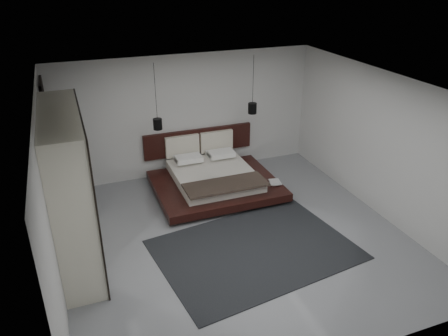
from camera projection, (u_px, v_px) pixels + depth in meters
name	position (u px, v px, depth m)	size (l,w,h in m)	color
floor	(235.00, 236.00, 8.05)	(6.00, 6.00, 0.00)	gray
ceiling	(237.00, 88.00, 6.85)	(6.00, 6.00, 0.00)	white
wall_back	(187.00, 116.00, 9.98)	(6.00, 6.00, 0.00)	silver
wall_front	(337.00, 275.00, 4.91)	(6.00, 6.00, 0.00)	silver
wall_left	(50.00, 199.00, 6.49)	(6.00, 6.00, 0.00)	silver
wall_right	(380.00, 145.00, 8.40)	(6.00, 6.00, 0.00)	silver
lattice_screen	(52.00, 146.00, 8.62)	(0.05, 0.90, 2.60)	black
bed	(213.00, 177.00, 9.63)	(2.62, 2.33, 1.05)	black
book_lower	(270.00, 183.00, 9.44)	(0.23, 0.31, 0.03)	#99724C
book_upper	(270.00, 182.00, 9.40)	(0.20, 0.27, 0.02)	#99724C
pendant_left	(158.00, 124.00, 9.08)	(0.19, 0.19, 1.39)	black
pendant_right	(252.00, 108.00, 9.73)	(0.19, 0.19, 1.29)	black
wardrobe	(71.00, 189.00, 6.99)	(0.62, 2.63, 2.58)	#EDE8CE
rug	(255.00, 249.00, 7.68)	(3.33, 2.38, 0.01)	black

